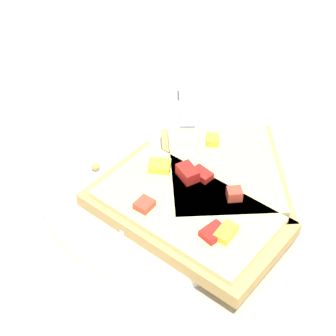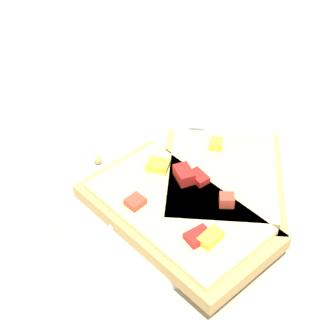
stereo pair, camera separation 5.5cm
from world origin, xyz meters
name	(u,v)px [view 1 (the left image)]	position (x,y,z in m)	size (l,w,h in m)	color
ground_plane	(168,184)	(0.00, 0.00, 0.00)	(4.00, 4.00, 0.00)	#BCB29E
plate	(168,180)	(0.00, 0.00, 0.01)	(0.25, 0.25, 0.01)	white
fork	(134,167)	(0.03, -0.01, 0.01)	(0.03, 0.20, 0.01)	silver
knife	(188,134)	(-0.02, -0.06, 0.01)	(0.03, 0.23, 0.01)	silver
pizza_slice_main	(186,212)	(-0.02, 0.06, 0.02)	(0.20, 0.19, 0.03)	tan
pizza_slice_corner	(223,175)	(-0.05, 0.01, 0.02)	(0.13, 0.15, 0.03)	tan
crumb_scatter	(175,161)	(-0.01, -0.02, 0.02)	(0.16, 0.05, 0.01)	#AB8751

